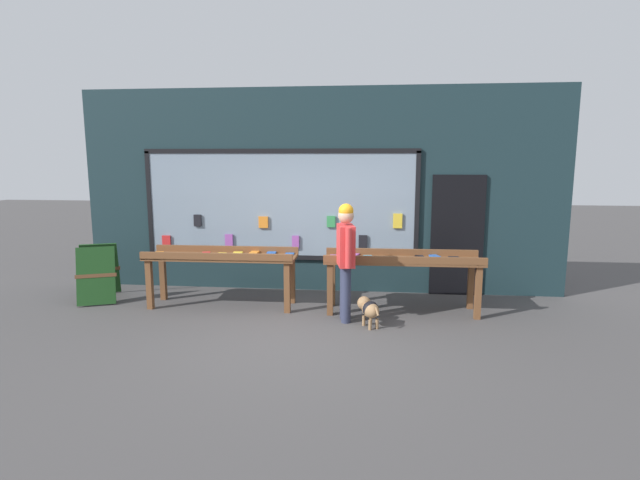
{
  "coord_description": "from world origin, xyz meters",
  "views": [
    {
      "loc": [
        0.99,
        -6.47,
        2.39
      ],
      "look_at": [
        0.18,
        0.97,
        1.15
      ],
      "focal_mm": 28.0,
      "sensor_mm": 36.0,
      "label": 1
    }
  ],
  "objects_px": {
    "sandwich_board_sign": "(98,272)",
    "person_browsing": "(346,253)",
    "display_table_right": "(402,264)",
    "display_table_left": "(222,261)",
    "small_dog": "(369,309)"
  },
  "relations": [
    {
      "from": "display_table_right",
      "to": "display_table_left",
      "type": "bearing_deg",
      "value": 179.97
    },
    {
      "from": "display_table_right",
      "to": "sandwich_board_sign",
      "type": "height_order",
      "value": "display_table_right"
    },
    {
      "from": "sandwich_board_sign",
      "to": "display_table_left",
      "type": "bearing_deg",
      "value": -25.1
    },
    {
      "from": "sandwich_board_sign",
      "to": "person_browsing",
      "type": "bearing_deg",
      "value": -30.98
    },
    {
      "from": "display_table_left",
      "to": "sandwich_board_sign",
      "type": "height_order",
      "value": "sandwich_board_sign"
    },
    {
      "from": "small_dog",
      "to": "display_table_left",
      "type": "bearing_deg",
      "value": 44.19
    },
    {
      "from": "display_table_right",
      "to": "sandwich_board_sign",
      "type": "bearing_deg",
      "value": 178.71
    },
    {
      "from": "person_browsing",
      "to": "sandwich_board_sign",
      "type": "distance_m",
      "value": 4.3
    },
    {
      "from": "display_table_right",
      "to": "sandwich_board_sign",
      "type": "xyz_separation_m",
      "value": [
        -5.06,
        0.11,
        -0.28
      ]
    },
    {
      "from": "display_table_left",
      "to": "display_table_right",
      "type": "xyz_separation_m",
      "value": [
        2.88,
        -0.0,
        0.01
      ]
    },
    {
      "from": "person_browsing",
      "to": "small_dog",
      "type": "height_order",
      "value": "person_browsing"
    },
    {
      "from": "person_browsing",
      "to": "sandwich_board_sign",
      "type": "xyz_separation_m",
      "value": [
        -4.21,
        0.65,
        -0.55
      ]
    },
    {
      "from": "display_table_right",
      "to": "small_dog",
      "type": "height_order",
      "value": "display_table_right"
    },
    {
      "from": "display_table_right",
      "to": "small_dog",
      "type": "bearing_deg",
      "value": -123.44
    },
    {
      "from": "sandwich_board_sign",
      "to": "small_dog",
      "type": "bearing_deg",
      "value": -32.92
    }
  ]
}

